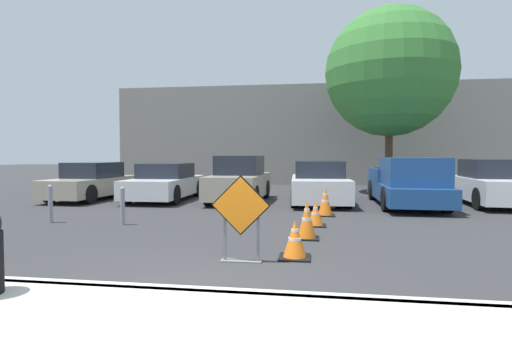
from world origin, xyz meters
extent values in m
plane|color=#333335|center=(0.00, 10.00, 0.00)|extent=(96.00, 96.00, 0.00)
cube|color=beige|center=(0.00, -1.01, 0.07)|extent=(31.03, 2.03, 0.14)
cube|color=beige|center=(0.00, 0.00, 0.07)|extent=(31.03, 0.20, 0.14)
cube|color=black|center=(0.47, 1.70, 0.91)|extent=(0.95, 0.02, 0.95)
cube|color=orange|center=(0.47, 1.69, 0.91)|extent=(0.90, 0.02, 0.90)
cube|color=slate|center=(0.47, 1.75, 0.01)|extent=(0.66, 0.20, 0.02)
cube|color=slate|center=(0.20, 1.75, 0.45)|extent=(0.04, 0.04, 0.91)
cube|color=slate|center=(0.74, 1.75, 0.45)|extent=(0.04, 0.04, 0.91)
cube|color=black|center=(1.30, 2.07, 0.01)|extent=(0.52, 0.52, 0.03)
cone|color=orange|center=(1.30, 2.07, 0.33)|extent=(0.38, 0.38, 0.60)
cylinder|color=white|center=(1.30, 2.07, 0.46)|extent=(0.12, 0.12, 0.05)
cylinder|color=white|center=(1.30, 2.07, 0.32)|extent=(0.21, 0.21, 0.05)
cube|color=black|center=(1.47, 3.63, 0.01)|extent=(0.49, 0.49, 0.03)
cone|color=orange|center=(1.47, 3.63, 0.41)|extent=(0.36, 0.36, 0.76)
cylinder|color=white|center=(1.47, 3.63, 0.58)|extent=(0.11, 0.11, 0.07)
cylinder|color=white|center=(1.47, 3.63, 0.39)|extent=(0.20, 0.20, 0.07)
cube|color=black|center=(1.64, 5.10, 0.01)|extent=(0.49, 0.49, 0.03)
cone|color=orange|center=(1.64, 5.10, 0.31)|extent=(0.36, 0.36, 0.56)
cylinder|color=white|center=(1.64, 5.10, 0.43)|extent=(0.11, 0.11, 0.05)
cylinder|color=white|center=(1.64, 5.10, 0.30)|extent=(0.20, 0.20, 0.05)
cube|color=black|center=(1.91, 6.76, 0.01)|extent=(0.53, 0.53, 0.03)
cone|color=orange|center=(1.91, 6.76, 0.42)|extent=(0.39, 0.39, 0.78)
cylinder|color=white|center=(1.91, 6.76, 0.59)|extent=(0.12, 0.12, 0.07)
cylinder|color=white|center=(1.91, 6.76, 0.40)|extent=(0.22, 0.22, 0.07)
cube|color=black|center=(2.09, 8.24, 0.01)|extent=(0.45, 0.45, 0.03)
cone|color=orange|center=(2.09, 8.24, 0.42)|extent=(0.33, 0.33, 0.77)
cylinder|color=white|center=(2.09, 8.24, 0.59)|extent=(0.11, 0.11, 0.07)
cylinder|color=white|center=(2.09, 8.24, 0.40)|extent=(0.19, 0.19, 0.07)
cube|color=#A39984|center=(-6.76, 9.56, 0.50)|extent=(1.91, 4.27, 0.64)
cube|color=#1E232D|center=(-6.76, 9.67, 1.11)|extent=(1.59, 2.00, 0.58)
cylinder|color=black|center=(-6.04, 8.23, 0.33)|extent=(0.23, 0.68, 0.67)
cylinder|color=black|center=(-7.61, 8.30, 0.33)|extent=(0.23, 0.68, 0.67)
cylinder|color=black|center=(-5.91, 10.82, 0.33)|extent=(0.23, 0.68, 0.67)
cylinder|color=black|center=(-7.48, 10.90, 0.33)|extent=(0.23, 0.68, 0.67)
cube|color=silver|center=(-3.92, 9.77, 0.51)|extent=(1.88, 4.34, 0.65)
cube|color=#1E232D|center=(-3.92, 9.87, 1.10)|extent=(1.63, 2.00, 0.54)
cylinder|color=black|center=(-3.06, 8.44, 0.34)|extent=(0.21, 0.68, 0.68)
cylinder|color=black|center=(-4.75, 8.42, 0.34)|extent=(0.21, 0.68, 0.68)
cylinder|color=black|center=(-3.09, 11.11, 0.34)|extent=(0.21, 0.68, 0.68)
cylinder|color=black|center=(-4.78, 11.10, 0.34)|extent=(0.21, 0.68, 0.68)
cube|color=#A39984|center=(-1.08, 9.65, 0.59)|extent=(1.80, 4.11, 0.79)
cube|color=#1E232D|center=(-1.08, 9.75, 1.32)|extent=(1.55, 1.91, 0.68)
cylinder|color=black|center=(-0.32, 8.36, 0.35)|extent=(0.22, 0.70, 0.70)
cylinder|color=black|center=(-1.89, 8.40, 0.35)|extent=(0.22, 0.70, 0.70)
cylinder|color=black|center=(-0.26, 10.89, 0.35)|extent=(0.22, 0.70, 0.70)
cylinder|color=black|center=(-1.83, 10.93, 0.35)|extent=(0.22, 0.70, 0.70)
cube|color=white|center=(1.76, 9.69, 0.53)|extent=(2.06, 4.38, 0.74)
cube|color=#1E232D|center=(1.76, 9.79, 1.19)|extent=(1.74, 2.05, 0.57)
cylinder|color=black|center=(2.69, 8.39, 0.30)|extent=(0.23, 0.61, 0.60)
cylinder|color=black|center=(0.97, 8.31, 0.30)|extent=(0.23, 0.61, 0.60)
cylinder|color=black|center=(2.56, 11.06, 0.30)|extent=(0.23, 0.61, 0.60)
cylinder|color=black|center=(0.84, 10.98, 0.30)|extent=(0.23, 0.61, 0.60)
cube|color=navy|center=(4.61, 9.42, 0.48)|extent=(1.91, 5.22, 0.55)
cube|color=navy|center=(4.59, 8.25, 1.18)|extent=(1.73, 2.10, 0.85)
cube|color=navy|center=(4.63, 11.66, 0.98)|extent=(1.75, 0.12, 0.45)
cube|color=navy|center=(5.49, 10.45, 0.98)|extent=(0.13, 2.50, 0.45)
cube|color=navy|center=(3.74, 10.47, 0.98)|extent=(0.13, 2.50, 0.45)
cylinder|color=black|center=(5.44, 7.85, 0.37)|extent=(0.25, 0.75, 0.75)
cylinder|color=black|center=(3.74, 7.87, 0.37)|extent=(0.25, 0.75, 0.75)
cylinder|color=black|center=(5.48, 10.98, 0.37)|extent=(0.25, 0.75, 0.75)
cylinder|color=black|center=(3.77, 10.99, 0.37)|extent=(0.25, 0.75, 0.75)
cube|color=white|center=(7.45, 9.78, 0.56)|extent=(1.94, 4.15, 0.74)
cube|color=#1E232D|center=(7.45, 9.89, 1.23)|extent=(1.64, 1.94, 0.61)
cylinder|color=black|center=(6.58, 8.55, 0.35)|extent=(0.23, 0.70, 0.70)
cylinder|color=black|center=(8.32, 11.01, 0.35)|extent=(0.23, 0.70, 0.70)
cylinder|color=black|center=(6.69, 11.08, 0.35)|extent=(0.23, 0.70, 0.70)
cylinder|color=gray|center=(-2.98, 4.58, 0.43)|extent=(0.11, 0.11, 0.87)
sphere|color=gray|center=(-2.98, 4.58, 0.87)|extent=(0.12, 0.12, 0.12)
cylinder|color=gray|center=(-4.89, 4.58, 0.45)|extent=(0.11, 0.11, 0.90)
sphere|color=gray|center=(-4.89, 4.58, 0.90)|extent=(0.12, 0.12, 0.12)
cube|color=gray|center=(1.53, 20.41, 2.81)|extent=(22.89, 5.00, 5.62)
cylinder|color=#513823|center=(4.77, 13.46, 1.58)|extent=(0.32, 0.32, 3.17)
sphere|color=#387A33|center=(4.77, 13.46, 5.22)|extent=(5.49, 5.49, 5.49)
camera|label=1|loc=(1.63, -4.44, 1.71)|focal=28.00mm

